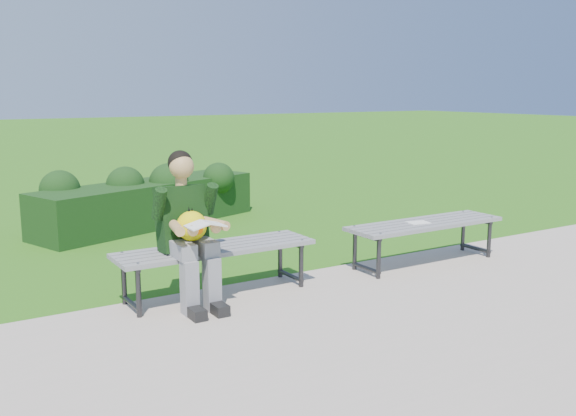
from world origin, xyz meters
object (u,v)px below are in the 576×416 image
(hedge, at_px, (147,199))
(bench_right, at_px, (425,227))
(bench_left, at_px, (216,252))
(seated_boy, at_px, (188,225))
(paper_sheet, at_px, (418,222))

(hedge, distance_m, bench_right, 3.97)
(bench_left, bearing_deg, seated_boy, -162.16)
(bench_right, xyz_separation_m, paper_sheet, (-0.10, 0.00, 0.06))
(seated_boy, height_order, paper_sheet, seated_boy)
(hedge, height_order, paper_sheet, hedge)
(hedge, xyz_separation_m, bench_right, (1.81, -3.53, 0.05))
(bench_right, height_order, seated_boy, seated_boy)
(bench_right, distance_m, seated_boy, 2.66)
(seated_boy, distance_m, paper_sheet, 2.56)
(hedge, relative_size, bench_right, 1.86)
(bench_right, relative_size, seated_boy, 1.37)
(seated_boy, bearing_deg, hedge, 76.35)
(hedge, xyz_separation_m, seated_boy, (-0.84, -3.45, 0.35))
(bench_right, relative_size, paper_sheet, 7.34)
(hedge, height_order, bench_left, hedge)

